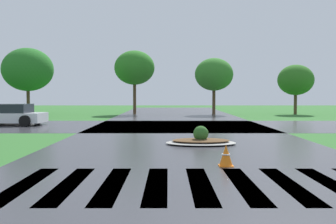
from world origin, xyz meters
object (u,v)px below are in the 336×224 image
car_silver_hatch (10,115)px  traffic_cone (228,156)px  drainage_pipe_stack (15,117)px  median_island (202,140)px

car_silver_hatch → traffic_cone: car_silver_hatch is taller
drainage_pipe_stack → traffic_cone: bearing=-53.6°
median_island → car_silver_hatch: car_silver_hatch is taller
median_island → drainage_pipe_stack: size_ratio=1.03×
median_island → traffic_cone: 4.53m
median_island → drainage_pipe_stack: (-11.00, 10.76, 0.27)m
car_silver_hatch → drainage_pipe_stack: 1.71m
median_island → drainage_pipe_stack: drainage_pipe_stack is taller
drainage_pipe_stack → traffic_cone: 18.99m
drainage_pipe_stack → median_island: bearing=-44.4°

